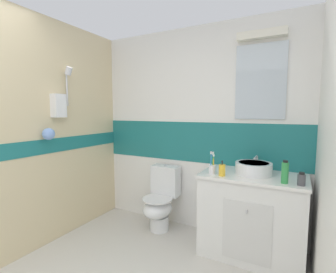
# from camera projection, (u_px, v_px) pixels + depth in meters

# --- Properties ---
(wall_back_tiled) EXTENTS (3.20, 0.20, 2.50)m
(wall_back_tiled) POSITION_uv_depth(u_px,v_px,m) (197.00, 129.00, 3.04)
(wall_back_tiled) COLOR white
(wall_back_tiled) RESTS_ON ground_plane
(wall_left_shower_alcove) EXTENTS (0.25, 3.48, 2.50)m
(wall_left_shower_alcove) POSITION_uv_depth(u_px,v_px,m) (35.00, 133.00, 2.57)
(wall_left_shower_alcove) COLOR beige
(wall_left_shower_alcove) RESTS_ON ground_plane
(vanity_cabinet) EXTENTS (1.00, 0.60, 0.85)m
(vanity_cabinet) POSITION_uv_depth(u_px,v_px,m) (252.00, 215.00, 2.48)
(vanity_cabinet) COLOR white
(vanity_cabinet) RESTS_ON ground_plane
(sink_basin) EXTENTS (0.36, 0.40, 0.16)m
(sink_basin) POSITION_uv_depth(u_px,v_px,m) (254.00, 168.00, 2.45)
(sink_basin) COLOR white
(sink_basin) RESTS_ON vanity_cabinet
(toilet) EXTENTS (0.37, 0.50, 0.80)m
(toilet) POSITION_uv_depth(u_px,v_px,m) (161.00, 200.00, 3.04)
(toilet) COLOR white
(toilet) RESTS_ON ground_plane
(toothbrush_cup) EXTENTS (0.07, 0.07, 0.23)m
(toothbrush_cup) POSITION_uv_depth(u_px,v_px,m) (212.00, 168.00, 2.46)
(toothbrush_cup) COLOR white
(toothbrush_cup) RESTS_ON vanity_cabinet
(soap_dispenser) EXTENTS (0.06, 0.06, 0.15)m
(soap_dispenser) POSITION_uv_depth(u_px,v_px,m) (222.00, 170.00, 2.38)
(soap_dispenser) COLOR yellow
(soap_dispenser) RESTS_ON vanity_cabinet
(shampoo_bottle_tall) EXTENTS (0.06, 0.06, 0.21)m
(shampoo_bottle_tall) POSITION_uv_depth(u_px,v_px,m) (285.00, 172.00, 2.12)
(shampoo_bottle_tall) COLOR green
(shampoo_bottle_tall) RESTS_ON vanity_cabinet
(lotion_bottle_short) EXTENTS (0.06, 0.06, 0.12)m
(lotion_bottle_short) POSITION_uv_depth(u_px,v_px,m) (302.00, 179.00, 2.07)
(lotion_bottle_short) COLOR #4C4C51
(lotion_bottle_short) RESTS_ON vanity_cabinet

